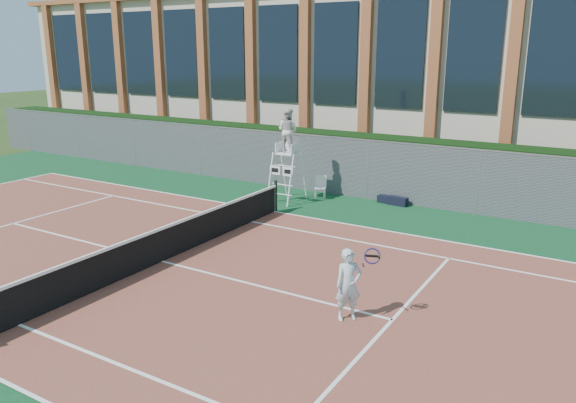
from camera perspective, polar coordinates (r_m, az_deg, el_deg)
The scene contains 12 objects.
ground at distance 15.20m, azimuth -12.69°, elevation -6.05°, with size 120.00×120.00×0.00m, color #233814.
apron at distance 15.88m, azimuth -10.20°, elevation -4.96°, with size 36.00×20.00×0.01m, color #0E3E1E.
tennis_court at distance 15.19m, azimuth -12.69°, elevation -5.98°, with size 23.77×10.97×0.02m, color brown.
tennis_net at distance 15.02m, azimuth -12.81°, elevation -4.14°, with size 0.10×11.30×1.10m.
fence at distance 21.81m, azimuth 3.26°, elevation 3.76°, with size 40.00×0.06×2.20m, color #595E60, non-canonical shape.
hedge at distance 22.85m, azimuth 4.68°, elevation 4.27°, with size 40.00×1.40×2.20m, color black.
building at distance 29.80m, azimuth 11.85°, elevation 12.44°, with size 45.00×10.60×8.22m.
umpire_chair at distance 20.26m, azimuth -0.03°, elevation 6.96°, with size 0.96×1.48×3.44m.
plastic_chair at distance 21.00m, azimuth 3.34°, elevation 1.69°, with size 0.51×0.51×0.87m.
sports_bag_near at distance 20.47m, azimuth 11.09°, elevation 0.04°, with size 0.71×0.28×0.30m, color black.
sports_bag_far at distance 20.69m, azimuth 9.99°, elevation 0.20°, with size 0.66×0.29×0.26m, color black.
tennis_player at distance 11.58m, azimuth 6.19°, elevation -8.38°, with size 0.92×0.74×1.55m.
Camera 1 is at (10.00, -10.10, 5.41)m, focal length 35.00 mm.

